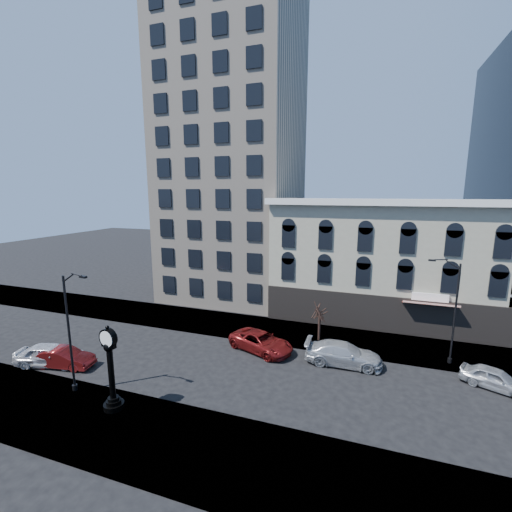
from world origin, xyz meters
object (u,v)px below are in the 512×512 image
at_px(street_clock, 111,372).
at_px(car_near_b, 64,358).
at_px(street_lamp_near, 72,301).
at_px(car_near_a, 50,355).

height_order(street_clock, car_near_b, street_clock).
distance_m(street_lamp_near, car_near_b, 7.33).
height_order(street_clock, car_near_a, street_clock).
bearing_deg(car_near_a, car_near_b, -101.76).
relative_size(car_near_a, car_near_b, 1.12).
bearing_deg(street_clock, car_near_a, 167.49).
relative_size(street_clock, street_lamp_near, 0.64).
relative_size(street_clock, car_near_a, 1.07).
bearing_deg(street_clock, street_lamp_near, 174.89).
distance_m(street_clock, car_near_a, 9.17).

